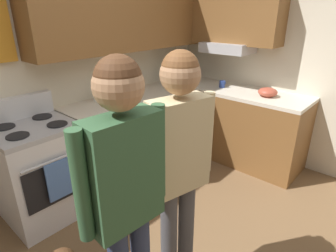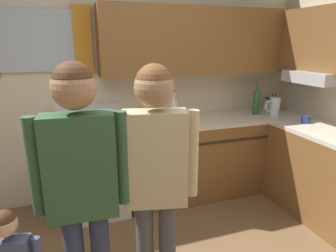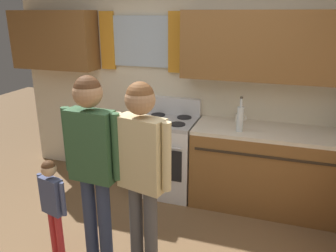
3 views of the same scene
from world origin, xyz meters
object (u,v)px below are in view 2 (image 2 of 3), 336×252
bottle_wine_green (256,102)px  stovetop_kettle (272,103)px  stove_oven (93,169)px  water_pitcher (274,107)px  bottle_sauce_red (274,106)px  mug_cobalt_blue (305,119)px  mug_ceramic_white (161,114)px  adult_in_plaid (155,169)px  adult_holding_child (81,177)px  bottle_tall_clear (174,112)px

bottle_wine_green → stovetop_kettle: bottle_wine_green is taller
stove_oven → bottle_wine_green: size_ratio=2.79×
bottle_wine_green → water_pitcher: bottle_wine_green is taller
stove_oven → stovetop_kettle: 2.32m
bottle_sauce_red → water_pitcher: 0.15m
bottle_wine_green → mug_cobalt_blue: 0.59m
mug_ceramic_white → adult_in_plaid: bearing=-108.7°
bottle_wine_green → adult_in_plaid: adult_in_plaid is taller
stove_oven → adult_in_plaid: bearing=-79.4°
adult_holding_child → stove_oven: bearing=83.9°
adult_holding_child → bottle_tall_clear: bearing=52.1°
bottle_wine_green → stovetop_kettle: bearing=20.9°
stove_oven → mug_cobalt_blue: stove_oven is taller
stove_oven → stovetop_kettle: stovetop_kettle is taller
bottle_sauce_red → water_pitcher: bottle_sauce_red is taller
adult_in_plaid → bottle_sauce_red: bearing=35.6°
stove_oven → stovetop_kettle: size_ratio=4.02×
adult_holding_child → mug_ceramic_white: bearing=59.2°
mug_cobalt_blue → adult_in_plaid: adult_in_plaid is taller
bottle_sauce_red → adult_holding_child: 2.71m
stove_oven → bottle_wine_green: (1.93, -0.01, 0.58)m
bottle_sauce_red → adult_holding_child: adult_holding_child is taller
bottle_tall_clear → mug_ceramic_white: 0.33m
bottle_sauce_red → water_pitcher: size_ratio=1.12×
mug_ceramic_white → adult_holding_child: bearing=-120.8°
bottle_sauce_red → mug_ceramic_white: bottle_sauce_red is taller
stovetop_kettle → stove_oven: bearing=-177.0°
adult_holding_child → adult_in_plaid: size_ratio=1.01×
bottle_sauce_red → water_pitcher: bearing=-128.6°
mug_ceramic_white → mug_cobalt_blue: mug_ceramic_white is taller
bottle_tall_clear → bottle_wine_green: 1.11m
adult_in_plaid → mug_cobalt_blue: bearing=24.6°
mug_cobalt_blue → water_pitcher: size_ratio=0.52×
adult_holding_child → adult_in_plaid: bearing=1.0°
bottle_tall_clear → stove_oven: bearing=170.3°
bottle_wine_green → adult_holding_child: bearing=-146.1°
stovetop_kettle → water_pitcher: bearing=-123.0°
mug_cobalt_blue → adult_holding_child: (-2.35, -0.89, 0.09)m
bottle_tall_clear → adult_holding_child: size_ratio=0.22×
water_pitcher → mug_ceramic_white: bearing=166.3°
stove_oven → mug_cobalt_blue: size_ratio=9.58×
mug_ceramic_white → mug_cobalt_blue: (1.40, -0.69, -0.00)m
stove_oven → adult_holding_child: (-0.15, -1.41, 0.57)m
mug_cobalt_blue → water_pitcher: (-0.11, 0.38, 0.07)m
bottle_tall_clear → stovetop_kettle: 1.45m
stovetop_kettle → bottle_tall_clear: bearing=-169.7°
stove_oven → mug_ceramic_white: bearing=12.4°
mug_ceramic_white → adult_holding_child: (-0.95, -1.59, 0.09)m
mug_ceramic_white → stove_oven: bearing=-167.6°
bottle_sauce_red → bottle_wine_green: bearing=175.6°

